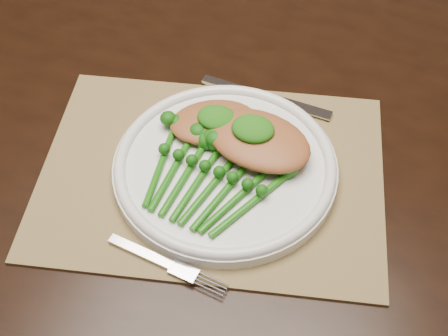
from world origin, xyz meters
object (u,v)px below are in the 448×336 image
(dining_table, at_px, (195,251))
(chicken_fillet_left, at_px, (214,122))
(broccolini_bundle, at_px, (204,184))
(placemat, at_px, (212,174))
(dinner_plate, at_px, (225,166))

(dining_table, distance_m, chicken_fillet_left, 0.41)
(broccolini_bundle, bearing_deg, placemat, 104.47)
(broccolini_bundle, bearing_deg, chicken_fillet_left, 111.96)
(dining_table, bearing_deg, broccolini_bundle, -57.69)
(dining_table, distance_m, placemat, 0.39)
(placemat, xyz_separation_m, dinner_plate, (0.02, 0.01, 0.01))
(placemat, distance_m, broccolini_bundle, 0.04)
(placemat, distance_m, chicken_fillet_left, 0.07)
(dining_table, height_order, placemat, placemat)
(chicken_fillet_left, distance_m, broccolini_bundle, 0.10)
(dinner_plate, relative_size, broccolini_bundle, 1.50)
(chicken_fillet_left, bearing_deg, broccolini_bundle, -105.39)
(dining_table, xyz_separation_m, chicken_fillet_left, (0.06, -0.04, 0.40))
(placemat, height_order, dinner_plate, dinner_plate)
(placemat, distance_m, dinner_plate, 0.02)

